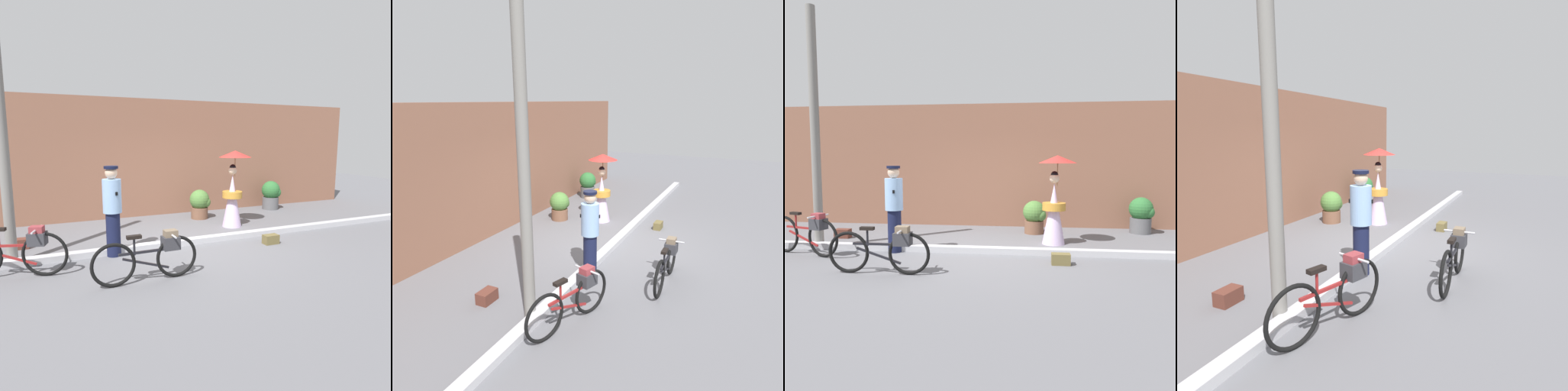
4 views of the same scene
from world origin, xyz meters
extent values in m
plane|color=slate|center=(0.00, 0.00, 0.00)|extent=(30.00, 30.00, 0.00)
cube|color=brown|center=(0.00, 3.20, 1.63)|extent=(14.00, 0.40, 3.25)
cube|color=#B2B2B7|center=(0.00, 0.00, 0.06)|extent=(14.00, 0.20, 0.12)
torus|color=black|center=(-2.68, -0.66, 0.36)|extent=(0.70, 0.25, 0.71)
cube|color=maroon|center=(-3.15, -0.52, 0.51)|extent=(0.80, 0.27, 0.04)
cube|color=maroon|center=(-3.15, -0.52, 0.32)|extent=(0.70, 0.24, 0.26)
cylinder|color=silver|center=(-2.78, -0.64, 0.76)|extent=(0.17, 0.47, 0.03)
cube|color=#333338|center=(-2.78, -0.64, 0.61)|extent=(0.31, 0.29, 0.20)
cube|color=maroon|center=(-2.78, -0.64, 0.74)|extent=(0.24, 0.21, 0.14)
torus|color=black|center=(-0.78, -1.52, 0.33)|extent=(0.67, 0.06, 0.67)
torus|color=black|center=(-1.77, -1.53, 0.33)|extent=(0.67, 0.06, 0.67)
cube|color=black|center=(-1.28, -1.52, 0.48)|extent=(0.83, 0.05, 0.04)
cube|color=black|center=(-1.28, -1.52, 0.29)|extent=(0.72, 0.04, 0.26)
cylinder|color=black|center=(-1.45, -1.53, 0.59)|extent=(0.03, 0.03, 0.28)
cube|color=black|center=(-1.45, -1.53, 0.72)|extent=(0.22, 0.09, 0.05)
cylinder|color=silver|center=(-0.88, -1.52, 0.71)|extent=(0.04, 0.48, 0.03)
cube|color=#333338|center=(-0.88, -1.52, 0.57)|extent=(0.26, 0.22, 0.20)
cube|color=#72604C|center=(-0.88, -1.52, 0.70)|extent=(0.20, 0.16, 0.14)
cylinder|color=#141938|center=(-1.51, -0.10, 0.41)|extent=(0.26, 0.26, 0.82)
cylinder|color=#8CB2E0|center=(-1.51, -0.10, 1.13)|extent=(0.34, 0.34, 0.62)
sphere|color=#D8B293|center=(-1.51, -0.10, 1.55)|extent=(0.22, 0.22, 0.22)
cylinder|color=black|center=(-1.51, -0.10, 1.65)|extent=(0.26, 0.26, 0.05)
cube|color=black|center=(-1.51, -0.10, 1.19)|extent=(0.15, 0.37, 0.06)
cone|color=silver|center=(1.61, 0.98, 0.65)|extent=(0.48, 0.48, 1.30)
cylinder|color=#C1842D|center=(1.61, 0.98, 0.80)|extent=(0.49, 0.49, 0.16)
sphere|color=beige|center=(1.61, 0.98, 1.40)|extent=(0.21, 0.21, 0.21)
sphere|color=black|center=(1.61, 0.98, 1.47)|extent=(0.16, 0.16, 0.16)
cylinder|color=olive|center=(1.67, 0.98, 1.53)|extent=(0.02, 0.02, 0.55)
cone|color=red|center=(1.67, 0.98, 1.80)|extent=(0.79, 0.79, 0.16)
cylinder|color=#59595B|center=(3.79, 2.43, 0.19)|extent=(0.50, 0.50, 0.38)
sphere|color=#2D6B33|center=(3.79, 2.43, 0.60)|extent=(0.56, 0.56, 0.56)
sphere|color=#2D6B33|center=(3.93, 2.35, 0.53)|extent=(0.31, 0.31, 0.31)
cylinder|color=brown|center=(1.22, 2.10, 0.16)|extent=(0.46, 0.46, 0.31)
sphere|color=#4C7A38|center=(1.22, 2.10, 0.53)|extent=(0.54, 0.54, 0.54)
sphere|color=#4C7A38|center=(1.36, 2.02, 0.46)|extent=(0.30, 0.30, 0.30)
cube|color=#592D23|center=(-3.16, 1.05, 0.10)|extent=(0.34, 0.22, 0.20)
cube|color=#47241C|center=(-3.16, 0.98, 0.15)|extent=(0.29, 0.08, 0.07)
cube|color=brown|center=(1.63, -0.64, 0.10)|extent=(0.32, 0.19, 0.19)
cube|color=brown|center=(1.63, -0.70, 0.14)|extent=(0.27, 0.07, 0.07)
cylinder|color=slate|center=(-3.22, 0.14, 2.40)|extent=(0.18, 0.18, 4.80)
camera|label=1|loc=(-2.57, -6.42, 2.14)|focal=31.81mm
camera|label=2|loc=(-7.46, -2.84, 3.30)|focal=33.75mm
camera|label=3|loc=(1.03, -7.24, 1.82)|focal=35.44mm
camera|label=4|loc=(-6.39, -2.55, 2.23)|focal=32.80mm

